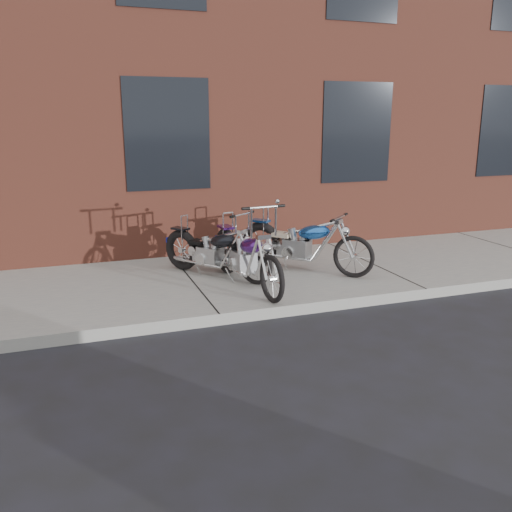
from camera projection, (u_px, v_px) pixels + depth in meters
name	position (u px, v px, depth m)	size (l,w,h in m)	color
ground	(220.00, 326.00, 6.63)	(120.00, 120.00, 0.00)	#25242D
sidewalk	(192.00, 285.00, 7.98)	(22.00, 3.00, 0.15)	gray
building_brick	(126.00, 52.00, 12.94)	(22.00, 10.00, 8.00)	brown
chopper_purple	(245.00, 258.00, 7.63)	(0.53, 2.18, 1.23)	black
chopper_blue	(302.00, 246.00, 8.38)	(1.58, 1.70, 0.96)	black
chopper_third	(214.00, 253.00, 8.09)	(1.25, 1.67, 1.01)	black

